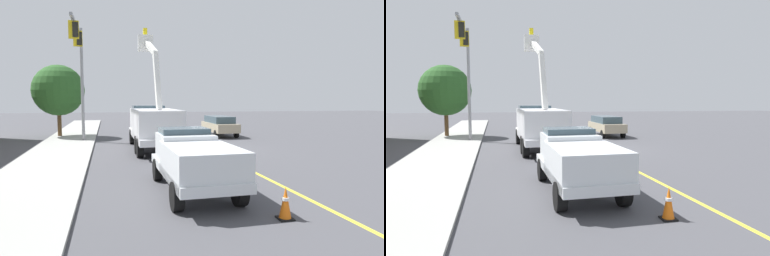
# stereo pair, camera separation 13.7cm
# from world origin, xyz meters

# --- Properties ---
(ground) EXTENTS (120.00, 120.00, 0.00)m
(ground) POSITION_xyz_m (0.00, 0.00, 0.00)
(ground) COLOR #47474C
(sidewalk_far_side) EXTENTS (60.11, 7.17, 0.12)m
(sidewalk_far_side) POSITION_xyz_m (-0.52, 8.80, 0.06)
(sidewalk_far_side) COLOR #9E9E99
(sidewalk_far_side) RESTS_ON ground
(lane_centre_stripe) EXTENTS (49.92, 3.14, 0.01)m
(lane_centre_stripe) POSITION_xyz_m (0.00, 0.00, 0.00)
(lane_centre_stripe) COLOR yellow
(lane_centre_stripe) RESTS_ON ground
(utility_bucket_truck) EXTENTS (8.33, 2.99, 7.51)m
(utility_bucket_truck) POSITION_xyz_m (1.02, 3.38, 1.62)
(utility_bucket_truck) COLOR white
(utility_bucket_truck) RESTS_ON ground
(service_pickup_truck) EXTENTS (5.72, 2.46, 2.06)m
(service_pickup_truck) POSITION_xyz_m (-9.07, 2.77, 1.12)
(service_pickup_truck) COLOR silver
(service_pickup_truck) RESTS_ON ground
(passing_minivan) EXTENTS (4.90, 2.18, 1.69)m
(passing_minivan) POSITION_xyz_m (7.45, -2.73, 0.97)
(passing_minivan) COLOR tan
(passing_minivan) RESTS_ON ground
(traffic_cone_leading) EXTENTS (0.40, 0.40, 0.88)m
(traffic_cone_leading) POSITION_xyz_m (-12.10, 0.90, 0.43)
(traffic_cone_leading) COLOR black
(traffic_cone_leading) RESTS_ON ground
(traffic_cone_mid_front) EXTENTS (0.40, 0.40, 0.88)m
(traffic_cone_mid_front) POSITION_xyz_m (-3.37, 0.96, 0.43)
(traffic_cone_mid_front) COLOR black
(traffic_cone_mid_front) RESTS_ON ground
(traffic_cone_mid_rear) EXTENTS (0.40, 0.40, 0.77)m
(traffic_cone_mid_rear) POSITION_xyz_m (5.46, 1.49, 0.38)
(traffic_cone_mid_rear) COLOR black
(traffic_cone_mid_rear) RESTS_ON ground
(traffic_signal_mast) EXTENTS (7.22, 0.74, 8.23)m
(traffic_signal_mast) POSITION_xyz_m (3.60, 8.03, 5.73)
(traffic_signal_mast) COLOR gray
(traffic_signal_mast) RESTS_ON ground
(street_tree_right) EXTENTS (4.13, 4.13, 5.92)m
(street_tree_right) POSITION_xyz_m (8.90, 10.45, 3.84)
(street_tree_right) COLOR brown
(street_tree_right) RESTS_ON ground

